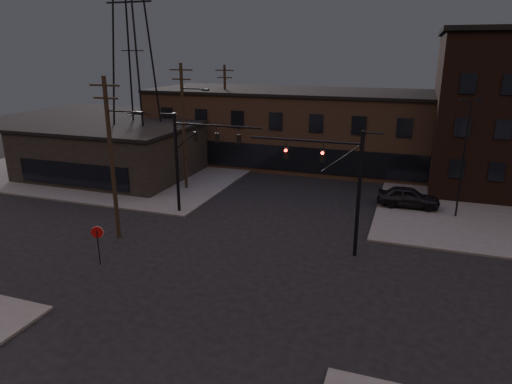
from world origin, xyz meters
TOP-DOWN VIEW (x-y plane):
  - ground at (0.00, 0.00)m, footprint 140.00×140.00m
  - sidewalk_nw at (-22.00, 22.00)m, footprint 30.00×30.00m
  - building_row at (0.00, 28.00)m, footprint 40.00×12.00m
  - building_left at (-20.00, 16.00)m, footprint 16.00×12.00m
  - traffic_signal_near at (5.36, 4.50)m, footprint 7.12×0.24m
  - traffic_signal_far at (-6.72, 8.00)m, footprint 7.12×0.24m
  - stop_sign at (-8.00, -1.99)m, footprint 0.72×0.33m
  - utility_pole_near at (-9.43, 2.00)m, footprint 3.70×0.28m
  - utility_pole_mid at (-10.44, 14.00)m, footprint 3.70×0.28m
  - utility_pole_far at (-11.50, 26.00)m, footprint 2.20×0.28m
  - transmission_tower at (-18.00, 18.00)m, footprint 7.00×7.00m
  - lot_light_a at (13.00, 14.00)m, footprint 1.50×0.28m
  - parked_car_lot_a at (9.38, 15.12)m, footprint 4.98×2.11m
  - car_crossing at (5.50, 25.42)m, footprint 2.63×4.95m

SIDE VIEW (x-z plane):
  - ground at x=0.00m, z-range 0.00..0.00m
  - sidewalk_nw at x=-22.00m, z-range 0.00..0.15m
  - car_crossing at x=5.50m, z-range 0.00..1.55m
  - parked_car_lot_a at x=9.38m, z-range 0.15..1.83m
  - stop_sign at x=-8.00m, z-range 0.60..3.08m
  - building_left at x=-20.00m, z-range 0.00..5.00m
  - building_row at x=0.00m, z-range 0.00..8.00m
  - traffic_signal_near at x=5.36m, z-range 0.93..8.93m
  - traffic_signal_far at x=-6.72m, z-range 1.01..9.01m
  - lot_light_a at x=13.00m, z-range 0.94..10.08m
  - utility_pole_far at x=-11.50m, z-range 0.28..11.28m
  - utility_pole_near at x=-9.43m, z-range 0.37..11.37m
  - utility_pole_mid at x=-10.44m, z-range 0.38..11.88m
  - transmission_tower at x=-18.00m, z-range 0.00..25.00m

